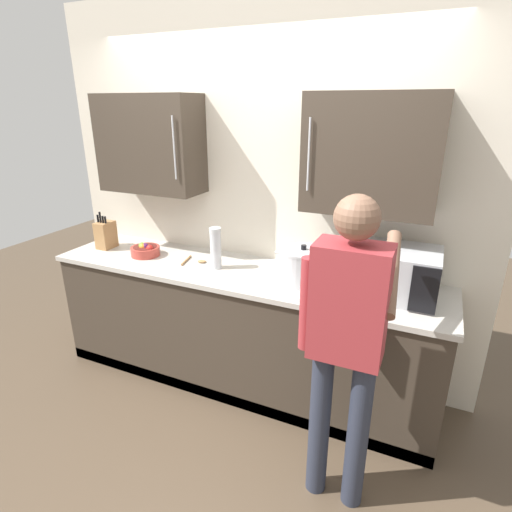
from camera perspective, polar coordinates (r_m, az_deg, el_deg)
ground_plane at (r=2.93m, az=-8.22°, el=-23.51°), size 9.16×9.16×0.00m
back_wall_tiled at (r=3.01m, az=0.21°, el=10.00°), size 3.30×0.44×2.75m
counter_unit at (r=3.11m, az=-2.19°, el=-9.89°), size 2.86×0.66×0.92m
microwave_oven at (r=2.62m, az=17.91°, el=-2.13°), size 0.53×0.77×0.30m
wooden_spoon at (r=3.09m, az=-8.50°, el=-0.67°), size 0.18×0.19×0.02m
thermos_flask at (r=2.91m, az=-5.62°, el=1.11°), size 0.08×0.08×0.30m
stock_pot at (r=2.70m, az=6.54°, el=-1.33°), size 0.39×0.30×0.25m
fruit_bowl at (r=3.29m, az=-15.13°, el=0.80°), size 0.22×0.22×0.10m
knife_block at (r=3.55m, az=-20.15°, el=2.81°), size 0.11×0.15×0.30m
person_figure at (r=2.01m, az=12.47°, el=-10.63°), size 0.44×0.54×1.68m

